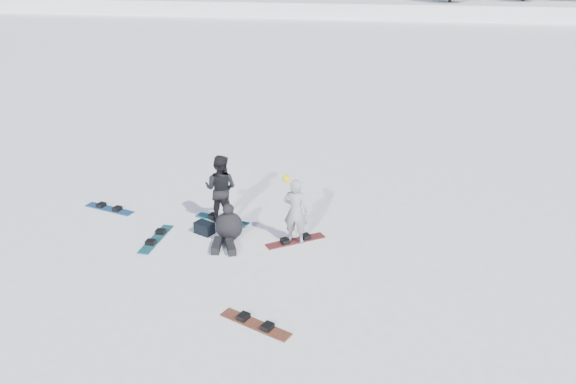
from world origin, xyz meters
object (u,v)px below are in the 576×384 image
Objects in this scene: snowboarder_man at (221,189)px; snowboard_loose_a at (156,239)px; seated_rider at (228,227)px; snowboard_loose_b at (255,324)px; snowboarder_woman at (295,211)px; snowboard_loose_c at (110,209)px; gear_bag at (204,228)px.

snowboard_loose_a is (-1.29, -1.31, -0.89)m from snowboarder_man.
snowboard_loose_a is at bearing 52.37° from snowboarder_man.
seated_rider is 0.80× the size of snowboard_loose_a.
snowboard_loose_b is (3.16, -2.88, 0.00)m from snowboard_loose_a.
snowboarder_woman is 1.47× the size of seated_rider.
seated_rider is 0.80× the size of snowboard_loose_c.
gear_bag is 0.30× the size of snowboard_loose_b.
snowboard_loose_c and snowboard_loose_a have the same top height.
snowboard_loose_b is at bearing 121.14° from snowboarder_man.
snowboard_loose_c is (-3.68, 1.15, -0.35)m from seated_rider.
snowboard_loose_c is 2.38m from snowboard_loose_a.
snowboard_loose_c is at bearing 146.51° from seated_rider.
gear_bag reaches higher than snowboard_loose_b.
snowboarder_woman is 3.49m from snowboard_loose_a.
snowboard_loose_a is at bearing -21.06° from snowboard_loose_c.
snowboarder_woman is 1.18× the size of snowboard_loose_c.
seated_rider is 0.78m from gear_bag.
gear_bag reaches higher than snowboard_loose_c.
snowboarder_woman is at bearing 5.57° from snowboard_loose_c.
gear_bag is 3.12m from snowboard_loose_c.
snowboard_loose_c is at bearing 5.19° from snowboarder_man.
seated_rider is (0.47, -1.04, -0.54)m from snowboarder_man.
snowboard_loose_a is 1.00× the size of snowboard_loose_b.
snowboarder_woman is 1.68m from seated_rider.
gear_bag is 0.30× the size of snowboard_loose_a.
snowboard_loose_b is (-0.20, -3.38, -0.81)m from snowboarder_woman.
seated_rider is 2.67× the size of gear_bag.
snowboarder_woman reaches higher than snowboard_loose_b.
snowboarder_man is 1.11m from gear_bag.
seated_rider is 3.87m from snowboard_loose_c.
snowboarder_man is 1.20× the size of snowboard_loose_c.
gear_bag is at bearing -1.22° from snowboard_loose_c.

